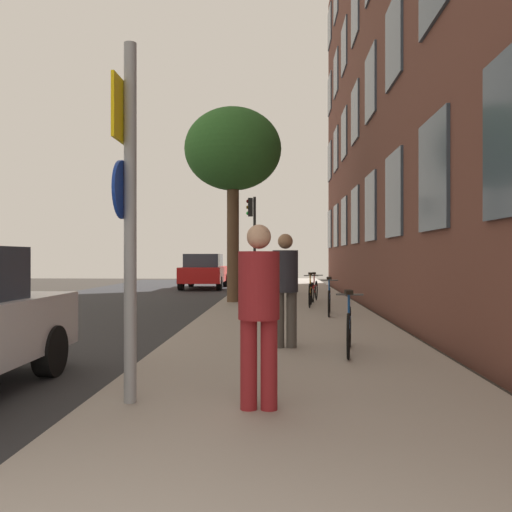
# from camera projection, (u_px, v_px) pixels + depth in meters

# --- Properties ---
(ground_plane) EXTENTS (41.80, 41.80, 0.00)m
(ground_plane) POSITION_uv_depth(u_px,v_px,m) (168.00, 308.00, 16.05)
(ground_plane) COLOR #332D28
(road_asphalt) EXTENTS (7.00, 38.00, 0.01)m
(road_asphalt) POSITION_uv_depth(u_px,v_px,m) (98.00, 307.00, 16.14)
(road_asphalt) COLOR #2D2D30
(road_asphalt) RESTS_ON ground
(sidewalk) EXTENTS (4.20, 38.00, 0.12)m
(sidewalk) POSITION_uv_depth(u_px,v_px,m) (287.00, 306.00, 15.90)
(sidewalk) COLOR #9E9389
(sidewalk) RESTS_ON ground
(building_facade) EXTENTS (0.56, 27.00, 14.78)m
(building_facade) POSITION_uv_depth(u_px,v_px,m) (380.00, 46.00, 15.29)
(building_facade) COLOR brown
(building_facade) RESTS_ON ground
(sign_post) EXTENTS (0.15, 0.60, 3.45)m
(sign_post) POSITION_uv_depth(u_px,v_px,m) (128.00, 201.00, 5.23)
(sign_post) COLOR gray
(sign_post) RESTS_ON sidewalk
(traffic_light) EXTENTS (0.43, 0.24, 3.99)m
(traffic_light) POSITION_uv_depth(u_px,v_px,m) (252.00, 226.00, 23.74)
(traffic_light) COLOR black
(traffic_light) RESTS_ON sidewalk
(tree_near) EXTENTS (2.98, 2.98, 5.97)m
(tree_near) POSITION_uv_depth(u_px,v_px,m) (233.00, 151.00, 16.79)
(tree_near) COLOR brown
(tree_near) RESTS_ON sidewalk
(bicycle_0) EXTENTS (0.42, 1.64, 0.92)m
(bicycle_0) POSITION_uv_depth(u_px,v_px,m) (349.00, 328.00, 7.89)
(bicycle_0) COLOR black
(bicycle_0) RESTS_ON sidewalk
(bicycle_1) EXTENTS (0.42, 1.69, 0.91)m
(bicycle_1) POSITION_uv_depth(u_px,v_px,m) (329.00, 300.00, 13.10)
(bicycle_1) COLOR black
(bicycle_1) RESTS_ON sidewalk
(bicycle_2) EXTENTS (0.42, 1.67, 0.95)m
(bicycle_2) POSITION_uv_depth(u_px,v_px,m) (310.00, 293.00, 15.26)
(bicycle_2) COLOR black
(bicycle_2) RESTS_ON sidewalk
(bicycle_3) EXTENTS (0.45, 1.61, 0.91)m
(bicycle_3) POSITION_uv_depth(u_px,v_px,m) (315.00, 290.00, 16.99)
(bicycle_3) COLOR black
(bicycle_3) RESTS_ON sidewalk
(pedestrian_0) EXTENTS (0.44, 0.44, 1.69)m
(pedestrian_0) POSITION_uv_depth(u_px,v_px,m) (259.00, 304.00, 4.98)
(pedestrian_0) COLOR maroon
(pedestrian_0) RESTS_ON sidewalk
(pedestrian_1) EXTENTS (0.50, 0.50, 1.75)m
(pedestrian_1) POSITION_uv_depth(u_px,v_px,m) (285.00, 283.00, 8.36)
(pedestrian_1) COLOR #4C4742
(pedestrian_1) RESTS_ON sidewalk
(pedestrian_2) EXTENTS (0.41, 0.41, 1.62)m
(pedestrian_2) POSITION_uv_depth(u_px,v_px,m) (293.00, 269.00, 20.37)
(pedestrian_2) COLOR #26262D
(pedestrian_2) RESTS_ON sidewalk
(car_1) EXTENTS (1.94, 4.41, 1.62)m
(car_1) POSITION_uv_depth(u_px,v_px,m) (204.00, 271.00, 25.56)
(car_1) COLOR red
(car_1) RESTS_ON road_asphalt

